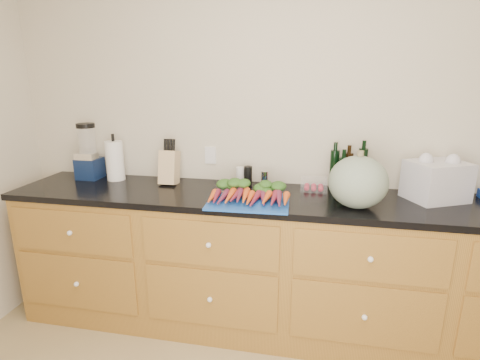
% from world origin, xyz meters
% --- Properties ---
extents(wall_back, '(4.10, 0.05, 2.60)m').
position_xyz_m(wall_back, '(0.00, 1.62, 1.30)').
color(wall_back, beige).
rests_on(wall_back, ground).
extents(cabinets, '(3.60, 0.64, 0.90)m').
position_xyz_m(cabinets, '(0.00, 1.30, 0.45)').
color(cabinets, brown).
rests_on(cabinets, ground).
extents(countertop, '(3.64, 0.62, 0.04)m').
position_xyz_m(countertop, '(0.00, 1.30, 0.92)').
color(countertop, black).
rests_on(countertop, cabinets).
extents(cutting_board, '(0.49, 0.38, 0.01)m').
position_xyz_m(cutting_board, '(-0.24, 1.14, 0.95)').
color(cutting_board, '#184BA8').
rests_on(cutting_board, countertop).
extents(carrots, '(0.48, 0.33, 0.06)m').
position_xyz_m(carrots, '(-0.24, 1.18, 0.98)').
color(carrots, '#EB571B').
rests_on(carrots, cutting_board).
extents(squash, '(0.33, 0.33, 0.30)m').
position_xyz_m(squash, '(0.38, 1.18, 1.09)').
color(squash, slate).
rests_on(squash, countertop).
extents(blender_appliance, '(0.16, 0.16, 0.40)m').
position_xyz_m(blender_appliance, '(-1.48, 1.46, 1.12)').
color(blender_appliance, '#0D1D40').
rests_on(blender_appliance, countertop).
extents(paper_towel, '(0.12, 0.12, 0.28)m').
position_xyz_m(paper_towel, '(-1.27, 1.46, 1.08)').
color(paper_towel, white).
rests_on(paper_towel, countertop).
extents(knife_block, '(0.12, 0.12, 0.23)m').
position_xyz_m(knife_block, '(-0.85, 1.44, 1.06)').
color(knife_block, tan).
rests_on(knife_block, countertop).
extents(grinder_salt, '(0.06, 0.06, 0.13)m').
position_xyz_m(grinder_salt, '(-0.36, 1.48, 1.01)').
color(grinder_salt, silver).
rests_on(grinder_salt, countertop).
extents(grinder_pepper, '(0.06, 0.06, 0.14)m').
position_xyz_m(grinder_pepper, '(-0.31, 1.48, 1.01)').
color(grinder_pepper, black).
rests_on(grinder_pepper, countertop).
extents(canister_chrome, '(0.05, 0.05, 0.11)m').
position_xyz_m(canister_chrome, '(-0.19, 1.48, 1.00)').
color(canister_chrome, silver).
rests_on(canister_chrome, countertop).
extents(tomato_box, '(0.17, 0.13, 0.08)m').
position_xyz_m(tomato_box, '(0.13, 1.47, 0.98)').
color(tomato_box, white).
rests_on(tomato_box, countertop).
extents(bottles, '(0.23, 0.12, 0.28)m').
position_xyz_m(bottles, '(0.34, 1.51, 1.07)').
color(bottles, black).
rests_on(bottles, countertop).
extents(grocery_bag, '(0.40, 0.37, 0.23)m').
position_xyz_m(grocery_bag, '(0.86, 1.42, 1.06)').
color(grocery_bag, silver).
rests_on(grocery_bag, countertop).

